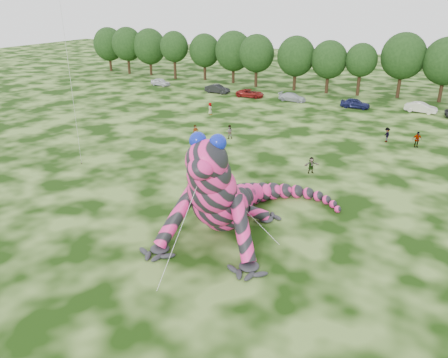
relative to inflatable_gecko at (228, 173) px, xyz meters
The scene contains 26 objects.
ground 7.70m from the inflatable_gecko, 106.83° to the right, with size 240.00×240.00×0.00m, color #16330A.
inflatable_gecko is the anchor object (origin of this frame).
tree_0 77.42m from the inflatable_gecko, 136.82° to the left, with size 6.91×6.22×9.51m, color black, non-canonical shape.
tree_1 72.17m from the inflatable_gecko, 134.14° to the left, with size 6.74×6.07×9.81m, color black, non-canonical shape.
tree_2 69.09m from the inflatable_gecko, 130.55° to the left, with size 7.04×6.34×9.64m, color black, non-canonical shape.
tree_3 63.22m from the inflatable_gecko, 126.51° to the left, with size 5.81×5.23×9.44m, color black, non-canonical shape.
tree_4 61.20m from the inflatable_gecko, 121.02° to the left, with size 6.22×5.60×9.06m, color black, non-canonical shape.
tree_5 57.87m from the inflatable_gecko, 115.62° to the left, with size 7.16×6.44×9.80m, color black, non-canonical shape.
tree_6 54.05m from the inflatable_gecko, 111.10° to the left, with size 6.52×5.86×9.49m, color black, non-canonical shape.
tree_7 51.94m from the inflatable_gecko, 103.33° to the left, with size 6.68×6.01×9.48m, color black, non-canonical shape.
tree_8 51.09m from the inflatable_gecko, 96.87° to the left, with size 6.14×5.53×8.94m, color black, non-canonical shape.
tree_9 51.09m from the inflatable_gecko, 90.93° to the left, with size 5.27×4.74×8.68m, color black, non-canonical shape.
tree_10 52.62m from the inflatable_gecko, 84.00° to the left, with size 7.09×6.38×10.50m, color black, non-canonical shape.
tree_11 53.28m from the inflatable_gecko, 77.10° to the left, with size 7.01×6.31×10.07m, color black, non-canonical shape.
car_0 56.30m from the inflatable_gecko, 129.83° to the left, with size 1.62×4.02×1.37m, color silver.
car_1 47.98m from the inflatable_gecko, 118.87° to the left, with size 1.56×4.47×1.47m, color black.
car_2 44.75m from the inflatable_gecko, 111.85° to the left, with size 2.18×4.72×1.31m, color maroon.
car_3 42.92m from the inflatable_gecko, 102.58° to the left, with size 1.82×4.48×1.30m, color #B4B9BE.
car_4 41.64m from the inflatable_gecko, 88.99° to the left, with size 1.74×4.34×1.48m, color #161946.
car_5 44.31m from the inflatable_gecko, 77.15° to the left, with size 1.55×4.44×1.46m, color silver.
spectator_2 27.35m from the inflatable_gecko, 74.08° to the left, with size 1.11×0.64×1.71m, color gray.
spectator_4 32.90m from the inflatable_gecko, 121.12° to the left, with size 0.84×0.55×1.72m, color gray.
spectator_1 21.44m from the inflatable_gecko, 116.26° to the left, with size 0.80×0.63×1.65m, color gray.
spectator_3 27.94m from the inflatable_gecko, 67.25° to the left, with size 1.06×0.44×1.80m, color gray.
spectator_5 13.31m from the inflatable_gecko, 78.80° to the left, with size 1.49×0.47×1.60m, color gray.
spectator_0 20.84m from the inflatable_gecko, 127.22° to the left, with size 0.69×0.45×1.89m, color gray.
Camera 1 is at (14.68, -19.39, 15.56)m, focal length 35.00 mm.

